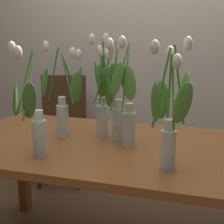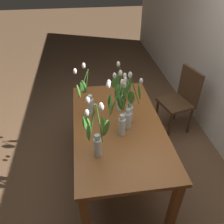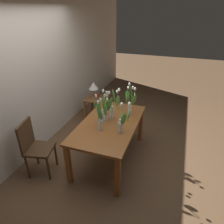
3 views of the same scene
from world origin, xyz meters
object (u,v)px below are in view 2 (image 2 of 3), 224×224
Objects in this scene: tulip_vase_5 at (120,95)px; dining_chair at (181,98)px; dining_table at (118,131)px; tulip_vase_1 at (88,99)px; tulip_vase_3 at (130,105)px; tulip_vase_2 at (97,135)px; tulip_vase_0 at (125,110)px; tulip_vase_4 at (118,118)px.

dining_chair is at bearing 116.14° from tulip_vase_5.
dining_chair is (-0.70, 1.00, -0.12)m from dining_table.
tulip_vase_5 is (0.00, 0.34, 0.03)m from tulip_vase_1.
tulip_vase_1 is at bearing -117.38° from tulip_vase_3.
tulip_vase_1 is 0.96× the size of tulip_vase_2.
tulip_vase_3 is (0.21, 0.41, 0.03)m from tulip_vase_1.
tulip_vase_0 reaches higher than tulip_vase_4.
tulip_vase_5 is (-0.23, 0.05, 0.30)m from dining_table.
tulip_vase_2 is 1.72m from dining_chair.
tulip_vase_2 is at bearing -41.56° from tulip_vase_3.
tulip_vase_5 is at bearing -161.32° from tulip_vase_3.
tulip_vase_0 is 0.29m from tulip_vase_5.
dining_chair is at bearing 131.23° from tulip_vase_2.
tulip_vase_4 is at bearing -9.73° from dining_table.
tulip_vase_5 is at bearing 89.83° from tulip_vase_1.
tulip_vase_0 reaches higher than tulip_vase_2.
tulip_vase_3 reaches higher than tulip_vase_0.
tulip_vase_1 is (-0.23, -0.29, 0.27)m from dining_table.
tulip_vase_4 is 1.40m from dining_chair.
tulip_vase_0 is 1.08× the size of tulip_vase_5.
tulip_vase_2 reaches higher than tulip_vase_1.
tulip_vase_4 is 0.62× the size of dining_chair.
tulip_vase_2 is at bearing -48.77° from dining_chair.
tulip_vase_1 is 0.34m from tulip_vase_5.
dining_table is at bearing 170.27° from tulip_vase_4.
tulip_vase_4 is 1.07× the size of tulip_vase_5.
dining_table is 1.23m from dining_chair.
tulip_vase_1 reaches higher than dining_table.
tulip_vase_4 reaches higher than tulip_vase_5.
tulip_vase_2 is at bearing -25.30° from tulip_vase_5.
tulip_vase_3 is at bearing 99.54° from dining_table.
dining_table is at bearing -12.87° from tulip_vase_5.
tulip_vase_2 is (0.34, -0.30, 0.02)m from tulip_vase_0.
dining_table is 2.91× the size of tulip_vase_1.
tulip_vase_0 reaches higher than dining_chair.
tulip_vase_1 is 0.63m from tulip_vase_2.
tulip_vase_0 reaches higher than tulip_vase_5.
tulip_vase_3 is (-0.02, 0.12, 0.30)m from dining_table.
tulip_vase_3 is (-0.07, 0.07, -0.00)m from tulip_vase_0.
tulip_vase_0 is (0.05, 0.05, 0.30)m from dining_table.
tulip_vase_1 reaches higher than dining_chair.
tulip_vase_4 is at bearing -11.65° from tulip_vase_5.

